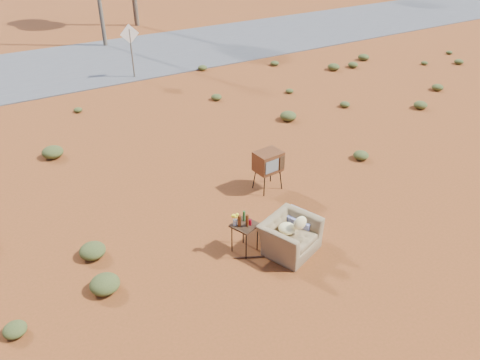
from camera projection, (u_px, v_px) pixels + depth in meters
ground at (266, 244)px, 10.09m from camera, size 140.00×140.00×0.00m
highway at (79, 64)px, 21.06m from camera, size 140.00×7.00×0.04m
armchair at (292, 230)px, 9.77m from camera, size 1.45×1.24×0.98m
tv_unit at (268, 162)px, 11.63m from camera, size 0.69×0.57×1.05m
side_table at (243, 224)px, 9.55m from camera, size 0.61×0.61×0.96m
rusty_bar at (265, 256)px, 9.72m from camera, size 1.20×0.62×0.04m
road_sign at (130, 41)px, 18.77m from camera, size 0.78×0.06×2.19m
scrub_patch at (151, 164)px, 12.87m from camera, size 17.49×8.07×0.33m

